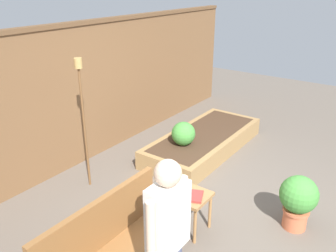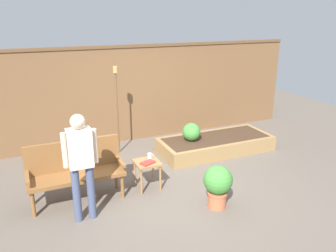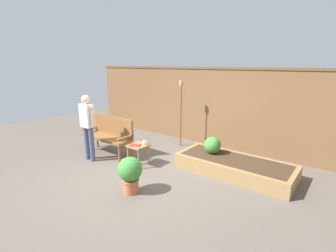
{
  "view_description": "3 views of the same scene",
  "coord_description": "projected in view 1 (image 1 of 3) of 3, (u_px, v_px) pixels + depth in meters",
  "views": [
    {
      "loc": [
        -3.22,
        -1.47,
        2.71
      ],
      "look_at": [
        0.23,
        1.01,
        0.93
      ],
      "focal_mm": 37.55,
      "sensor_mm": 36.0,
      "label": 1
    },
    {
      "loc": [
        -2.08,
        -4.49,
        2.78
      ],
      "look_at": [
        0.22,
        0.75,
        0.87
      ],
      "focal_mm": 35.88,
      "sensor_mm": 36.0,
      "label": 2
    },
    {
      "loc": [
        3.38,
        -3.45,
        2.26
      ],
      "look_at": [
        -0.04,
        0.94,
        0.83
      ],
      "focal_mm": 26.33,
      "sensor_mm": 36.0,
      "label": 3
    }
  ],
  "objects": [
    {
      "name": "cup_on_table",
      "position": [
        187.0,
        185.0,
        4.04
      ],
      "size": [
        0.11,
        0.07,
        0.09
      ],
      "color": "silver",
      "rests_on": "side_table"
    },
    {
      "name": "fence_back",
      "position": [
        73.0,
        97.0,
        5.23
      ],
      "size": [
        8.4,
        0.14,
        2.16
      ],
      "color": "brown",
      "rests_on": "ground_plane"
    },
    {
      "name": "ground_plane",
      "position": [
        225.0,
        221.0,
        4.25
      ],
      "size": [
        14.0,
        14.0,
        0.0
      ],
      "primitive_type": "plane",
      "color": "#60564C"
    },
    {
      "name": "person_by_bench",
      "position": [
        168.0,
        234.0,
        2.65
      ],
      "size": [
        0.47,
        0.2,
        1.56
      ],
      "color": "#475170",
      "rests_on": "ground_plane"
    },
    {
      "name": "garden_bench",
      "position": [
        111.0,
        242.0,
        3.13
      ],
      "size": [
        1.44,
        0.48,
        0.94
      ],
      "color": "brown",
      "rests_on": "ground_plane"
    },
    {
      "name": "tiki_torch",
      "position": [
        82.0,
        103.0,
        4.54
      ],
      "size": [
        0.1,
        0.1,
        1.81
      ],
      "color": "brown",
      "rests_on": "ground_plane"
    },
    {
      "name": "potted_boxwood",
      "position": [
        298.0,
        199.0,
        4.01
      ],
      "size": [
        0.44,
        0.44,
        0.67
      ],
      "color": "#C66642",
      "rests_on": "ground_plane"
    },
    {
      "name": "book_on_table",
      "position": [
        196.0,
        196.0,
        3.88
      ],
      "size": [
        0.27,
        0.22,
        0.03
      ],
      "primitive_type": "cube",
      "rotation": [
        0.0,
        0.0,
        0.41
      ],
      "color": "#B2332D",
      "rests_on": "side_table"
    },
    {
      "name": "side_table",
      "position": [
        191.0,
        201.0,
        3.97
      ],
      "size": [
        0.4,
        0.4,
        0.48
      ],
      "color": "#9E7042",
      "rests_on": "ground_plane"
    },
    {
      "name": "raised_planter_bed",
      "position": [
        204.0,
        142.0,
        5.98
      ],
      "size": [
        2.4,
        1.0,
        0.3
      ],
      "color": "#997547",
      "rests_on": "ground_plane"
    },
    {
      "name": "shrub_near_bench",
      "position": [
        183.0,
        134.0,
        5.46
      ],
      "size": [
        0.37,
        0.37,
        0.37
      ],
      "color": "brown",
      "rests_on": "raised_planter_bed"
    }
  ]
}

